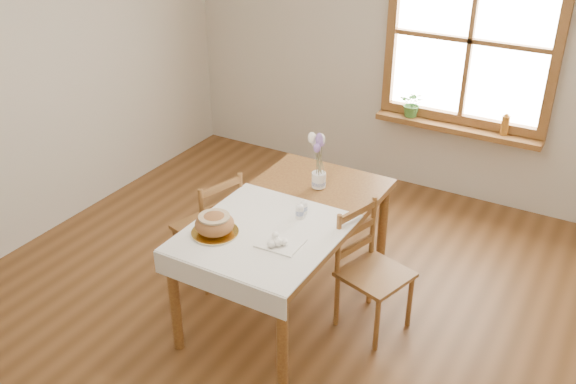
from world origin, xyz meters
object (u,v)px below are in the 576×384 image
(dining_table, at_px, (288,223))
(chair_left, at_px, (207,225))
(flower_vase, at_px, (319,181))
(chair_right, at_px, (375,273))
(bread_plate, at_px, (215,233))

(dining_table, distance_m, chair_left, 0.73)
(dining_table, height_order, chair_left, chair_left)
(flower_vase, bearing_deg, chair_right, -28.26)
(chair_right, bearing_deg, dining_table, 114.23)
(dining_table, height_order, chair_right, chair_right)
(chair_right, distance_m, bread_plate, 1.08)
(dining_table, xyz_separation_m, bread_plate, (-0.25, -0.47, 0.10))
(chair_right, xyz_separation_m, flower_vase, (-0.59, 0.32, 0.38))
(chair_left, distance_m, chair_right, 1.30)
(bread_plate, distance_m, flower_vase, 0.91)
(chair_left, bearing_deg, flower_vase, 134.09)
(flower_vase, bearing_deg, dining_table, -92.24)
(dining_table, distance_m, bread_plate, 0.54)
(flower_vase, bearing_deg, bread_plate, -106.91)
(dining_table, height_order, flower_vase, flower_vase)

